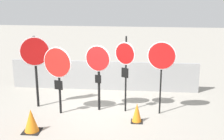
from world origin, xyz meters
name	(u,v)px	position (x,y,z in m)	size (l,w,h in m)	color
ground_plane	(96,110)	(0.00, 0.00, 0.00)	(40.00, 40.00, 0.00)	gray
fence_back	(104,76)	(0.00, 2.02, 0.56)	(7.10, 0.12, 1.11)	gray
stop_sign_0	(35,57)	(-1.95, 0.07, 1.69)	(0.91, 0.29, 2.36)	black
stop_sign_1	(58,67)	(-1.10, -0.40, 1.51)	(0.91, 0.30, 2.13)	black
stop_sign_2	(98,65)	(0.07, -0.01, 1.49)	(0.80, 0.25, 2.13)	black
stop_sign_3	(125,60)	(0.92, -0.03, 1.70)	(0.62, 0.37, 2.42)	black
stop_sign_4	(162,60)	(2.01, -0.13, 1.76)	(0.85, 0.19, 2.30)	black
traffic_cone_0	(137,113)	(1.32, -0.77, 0.29)	(0.34, 0.34, 0.58)	black
traffic_cone_1	(31,121)	(-1.55, -1.68, 0.32)	(0.48, 0.48, 0.66)	black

